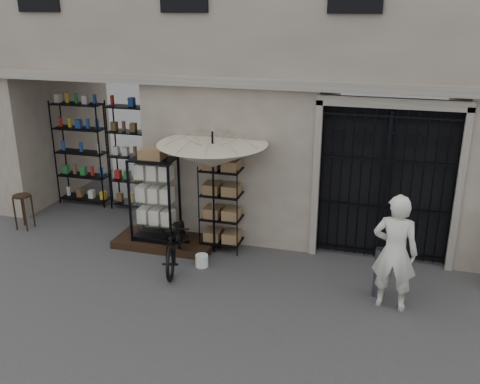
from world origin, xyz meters
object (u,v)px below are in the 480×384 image
(market_umbrella, at_px, (213,149))
(steel_bollard, at_px, (379,272))
(white_bucket, at_px, (202,261))
(shopkeeper, at_px, (389,306))
(display_cabinet, at_px, (155,204))
(bicycle, at_px, (177,264))
(wire_rack, at_px, (222,208))
(wooden_stool, at_px, (24,211))

(market_umbrella, bearing_deg, steel_bollard, -14.77)
(white_bucket, xyz_separation_m, shopkeeper, (3.38, -0.47, -0.11))
(display_cabinet, height_order, bicycle, display_cabinet)
(wire_rack, xyz_separation_m, market_umbrella, (-0.10, -0.23, 1.24))
(wire_rack, distance_m, steel_bollard, 3.24)
(market_umbrella, distance_m, bicycle, 2.26)
(display_cabinet, relative_size, white_bucket, 7.61)
(market_umbrella, bearing_deg, wooden_stool, -180.00)
(market_umbrella, xyz_separation_m, white_bucket, (-0.03, -0.63, -1.98))
(market_umbrella, distance_m, shopkeeper, 4.09)
(display_cabinet, height_order, steel_bollard, display_cabinet)
(market_umbrella, bearing_deg, bicycle, -126.46)
(market_umbrella, bearing_deg, wire_rack, 66.66)
(shopkeeper, bearing_deg, market_umbrella, -11.26)
(wire_rack, xyz_separation_m, steel_bollard, (3.03, -1.05, -0.42))
(display_cabinet, distance_m, bicycle, 1.33)
(wooden_stool, distance_m, shopkeeper, 7.74)
(wire_rack, distance_m, shopkeeper, 3.61)
(wire_rack, height_order, steel_bollard, wire_rack)
(bicycle, relative_size, steel_bollard, 2.12)
(wire_rack, bearing_deg, white_bucket, -122.28)
(market_umbrella, height_order, shopkeeper, market_umbrella)
(white_bucket, bearing_deg, steel_bollard, -3.60)
(display_cabinet, xyz_separation_m, wooden_stool, (-3.09, 0.01, -0.49))
(display_cabinet, bearing_deg, market_umbrella, 7.11)
(wooden_stool, xyz_separation_m, steel_bollard, (7.44, -0.83, 0.03))
(display_cabinet, height_order, white_bucket, display_cabinet)
(display_cabinet, relative_size, wooden_stool, 2.35)
(shopkeeper, bearing_deg, white_bucket, -1.02)
(wooden_stool, bearing_deg, steel_bollard, -6.33)
(display_cabinet, xyz_separation_m, wire_rack, (1.31, 0.24, -0.04))
(steel_bollard, bearing_deg, shopkeeper, -52.56)
(white_bucket, xyz_separation_m, wooden_stool, (-4.27, 0.63, 0.29))
(bicycle, bearing_deg, white_bucket, -6.39)
(wooden_stool, bearing_deg, bicycle, -10.16)
(white_bucket, xyz_separation_m, bicycle, (-0.47, -0.06, -0.11))
(shopkeeper, bearing_deg, wooden_stool, -1.22)
(display_cabinet, bearing_deg, wooden_stool, -173.58)
(wire_rack, bearing_deg, steel_bollard, -42.59)
(wire_rack, relative_size, shopkeeper, 0.91)
(steel_bollard, bearing_deg, wooden_stool, 173.67)
(shopkeeper, bearing_deg, steel_bollard, -45.60)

